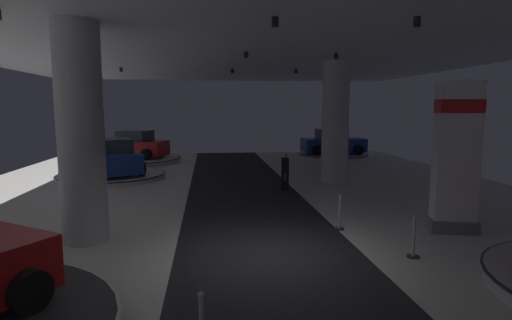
{
  "coord_description": "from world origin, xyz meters",
  "views": [
    {
      "loc": [
        -1.38,
        -8.98,
        3.39
      ],
      "look_at": [
        0.46,
        6.46,
        1.4
      ],
      "focal_mm": 28.31,
      "sensor_mm": 36.0,
      "label": 1
    }
  ],
  "objects": [
    {
      "name": "ground",
      "position": [
        0.0,
        0.0,
        -0.02
      ],
      "size": [
        24.0,
        44.0,
        0.06
      ],
      "color": "silver"
    },
    {
      "name": "ceiling_with_spotlights",
      "position": [
        -0.0,
        -0.0,
        5.55
      ],
      "size": [
        24.0,
        44.0,
        0.39
      ],
      "color": "silver"
    },
    {
      "name": "column_left",
      "position": [
        -4.54,
        1.55,
        2.75
      ],
      "size": [
        1.13,
        1.13,
        5.5
      ],
      "color": "#ADADB2",
      "rests_on": "ground"
    },
    {
      "name": "column_right",
      "position": [
        4.41,
        8.94,
        2.75
      ],
      "size": [
        1.22,
        1.22,
        5.5
      ],
      "color": "silver",
      "rests_on": "ground"
    },
    {
      "name": "brand_sign_pylon",
      "position": [
        5.29,
        1.15,
        2.13
      ],
      "size": [
        1.38,
        0.92,
        4.13
      ],
      "color": "slate",
      "rests_on": "ground"
    },
    {
      "name": "display_platform_deep_right",
      "position": [
        7.14,
        17.72,
        0.17
      ],
      "size": [
        4.7,
        4.7,
        0.3
      ],
      "color": "silver",
      "rests_on": "ground"
    },
    {
      "name": "display_car_deep_right",
      "position": [
        7.1,
        17.72,
        1.07
      ],
      "size": [
        4.29,
        2.33,
        1.71
      ],
      "color": "navy",
      "rests_on": "display_platform_deep_right"
    },
    {
      "name": "display_platform_far_left",
      "position": [
        -6.07,
        11.06,
        0.14
      ],
      "size": [
        5.07,
        5.07,
        0.25
      ],
      "color": "silver",
      "rests_on": "ground"
    },
    {
      "name": "display_car_far_left",
      "position": [
        -6.06,
        11.04,
        1.02
      ],
      "size": [
        3.64,
        4.55,
        1.71
      ],
      "color": "navy",
      "rests_on": "display_platform_far_left"
    },
    {
      "name": "display_platform_deep_left",
      "position": [
        -6.1,
        17.13,
        0.17
      ],
      "size": [
        5.95,
        5.95,
        0.31
      ],
      "color": "#B7B7BC",
      "rests_on": "ground"
    },
    {
      "name": "display_car_deep_left",
      "position": [
        -6.07,
        17.12,
        1.08
      ],
      "size": [
        4.56,
        3.28,
        1.71
      ],
      "color": "red",
      "rests_on": "display_platform_deep_left"
    },
    {
      "name": "visitor_walking_near",
      "position": [
        1.76,
        7.22,
        0.91
      ],
      "size": [
        0.32,
        0.32,
        1.59
      ],
      "color": "black",
      "rests_on": "ground"
    },
    {
      "name": "stanchion_a",
      "position": [
        3.25,
        -0.59,
        0.37
      ],
      "size": [
        0.28,
        0.28,
        1.01
      ],
      "color": "#333338",
      "rests_on": "ground"
    },
    {
      "name": "stanchion_c",
      "position": [
        2.26,
        1.7,
        0.37
      ],
      "size": [
        0.28,
        0.28,
        1.01
      ],
      "color": "#333338",
      "rests_on": "ground"
    }
  ]
}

